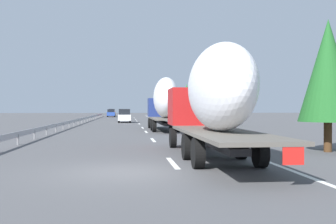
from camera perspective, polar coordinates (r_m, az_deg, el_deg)
The scene contains 20 objects.
ground_plane at distance 53.04m, azimuth -6.03°, elevation -1.71°, with size 260.00×260.00×0.00m, color #4C4C4F.
lane_stripe_0 at distance 15.24m, azimuth 0.66°, elevation -7.23°, with size 3.20×0.20×0.01m, color white.
lane_stripe_1 at distance 26.12m, azimuth -2.13°, elevation -3.99°, with size 3.20×0.20×0.01m, color white.
lane_stripe_2 at distance 35.16m, azimuth -3.12°, elevation -2.83°, with size 3.20×0.20×0.01m, color white.
lane_stripe_3 at distance 42.60m, azimuth -3.62°, elevation -2.25°, with size 3.20×0.20×0.01m, color white.
lane_stripe_4 at distance 53.23m, azimuth -4.09°, elevation -1.69°, with size 3.20×0.20×0.01m, color white.
lane_stripe_5 at distance 65.64m, azimuth -4.45°, elevation -1.27°, with size 3.20×0.20×0.01m, color white.
lane_stripe_6 at distance 74.71m, azimuth -4.63°, elevation -1.06°, with size 3.20×0.20×0.01m, color white.
lane_stripe_7 at distance 87.29m, azimuth -4.83°, elevation -0.83°, with size 3.20×0.20×0.01m, color white.
edge_line_right at distance 58.29m, azimuth -0.61°, elevation -1.50°, with size 110.00×0.20×0.01m, color white.
truck_lead at distance 37.10m, azimuth -0.49°, elevation 1.43°, with size 12.67×2.55×4.82m.
truck_trailing at distance 16.51m, azimuth 6.43°, elevation 2.12°, with size 13.70×2.55×4.51m.
car_blue_sedan at distance 96.82m, azimuth -8.07°, elevation -0.15°, with size 4.59×1.88×1.82m.
car_red_compact at distance 107.60m, azimuth -7.95°, elevation -0.07°, with size 4.28×1.75×1.91m.
car_white_van at distance 58.55m, azimuth -6.19°, elevation -0.54°, with size 4.67×1.82×1.97m.
road_sign at distance 56.72m, azimuth 0.75°, elevation 0.70°, with size 0.10×0.90×3.24m.
tree_0 at distance 46.81m, azimuth 6.73°, elevation 2.50°, with size 3.81×3.81×6.13m.
tree_1 at distance 69.16m, azimuth 2.65°, elevation 2.13°, with size 2.47×2.47×6.27m.
tree_2 at distance 20.49m, azimuth 21.75°, elevation 5.46°, with size 2.77×2.77×6.28m.
guardrail_median at distance 56.35m, azimuth -12.14°, elevation -1.00°, with size 94.00×0.10×0.76m.
Camera 1 is at (-13.00, -0.06, 2.06)m, focal length 42.98 mm.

